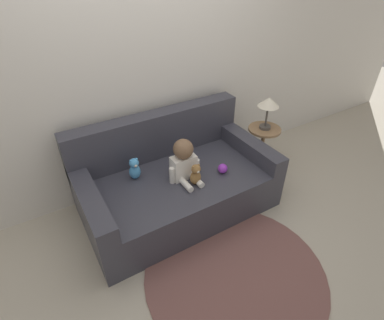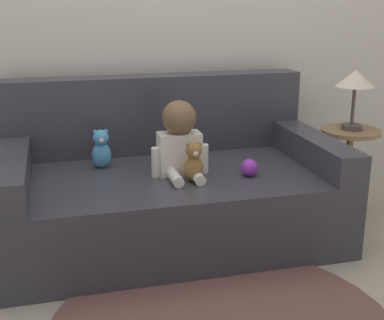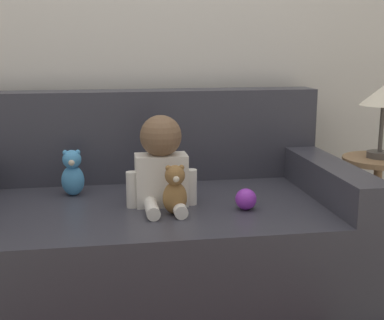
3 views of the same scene
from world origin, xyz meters
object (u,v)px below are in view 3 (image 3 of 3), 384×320
Objects in this scene: person_baby at (161,164)px; plush_toy_side at (73,173)px; teddy_bear_brown at (175,190)px; side_table at (381,131)px; couch at (151,221)px; toy_ball at (246,199)px.

person_baby reaches higher than plush_toy_side.
teddy_bear_brown is 0.23× the size of side_table.
plush_toy_side reaches higher than teddy_bear_brown.
side_table is (1.10, 0.00, 0.38)m from couch.
couch is 8.23× the size of plush_toy_side.
toy_ball is at bearing 2.29° from teddy_bear_brown.
couch reaches higher than plush_toy_side.
plush_toy_side is 1.46m from side_table.
teddy_bear_brown is at bearing -177.71° from toy_ball.
couch is 0.35m from teddy_bear_brown.
toy_ball is (0.72, -0.34, -0.06)m from plush_toy_side.
couch is 8.53× the size of teddy_bear_brown.
toy_ball is at bearing -24.90° from plush_toy_side.
plush_toy_side is at bearing 155.10° from toy_ball.
person_baby is 1.08m from side_table.
toy_ball is (0.30, 0.01, -0.06)m from teddy_bear_brown.
plush_toy_side reaches higher than toy_ball.
couch reaches higher than person_baby.
couch is 1.98× the size of side_table.
plush_toy_side is at bearing 166.03° from couch.
toy_ball is 0.10× the size of side_table.
person_baby is at bearing -74.78° from couch.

